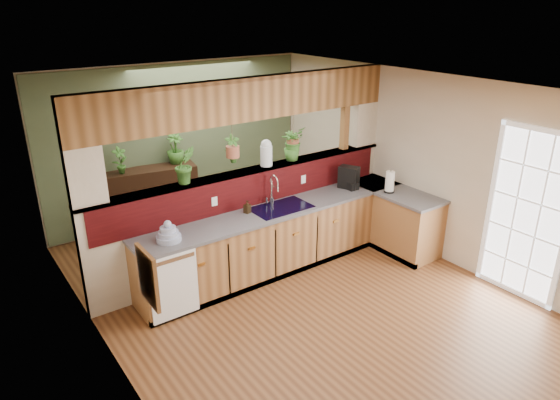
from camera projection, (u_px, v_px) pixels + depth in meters
ground at (311, 304)px, 6.17m from camera, size 4.60×7.00×0.01m
ceiling at (316, 92)px, 5.20m from camera, size 4.60×7.00×0.01m
wall_back at (180, 142)px, 8.32m from camera, size 4.60×0.02×2.60m
wall_left at (113, 265)px, 4.44m from camera, size 0.02×7.00×2.60m
wall_right at (441, 170)px, 6.93m from camera, size 0.02×7.00×2.60m
pass_through_partition at (252, 183)px, 6.76m from camera, size 4.60×0.21×2.60m
pass_through_ledge at (249, 171)px, 6.67m from camera, size 4.60×0.21×0.04m
header_beam at (248, 99)px, 6.32m from camera, size 4.60×0.15×0.55m
sage_backwall at (181, 142)px, 8.30m from camera, size 4.55×0.02×2.55m
countertop at (319, 230)px, 7.11m from camera, size 4.14×1.52×0.90m
dishwasher at (174, 286)px, 5.69m from camera, size 0.58×0.03×0.82m
navy_sink at (281, 213)px, 6.73m from camera, size 0.82×0.50×0.18m
french_door at (526, 217)px, 6.03m from camera, size 0.06×1.02×2.16m
framed_print at (148, 278)px, 3.76m from camera, size 0.04×0.35×0.45m
faucet at (273, 188)px, 6.73m from camera, size 0.19×0.19×0.43m
dish_stack at (168, 234)px, 5.75m from camera, size 0.29×0.29×0.26m
soap_dispenser at (247, 207)px, 6.51m from camera, size 0.10×0.10×0.17m
coffee_maker at (349, 178)px, 7.35m from camera, size 0.17×0.30×0.33m
paper_towel at (390, 182)px, 7.19m from camera, size 0.16×0.16×0.33m
glass_jar at (266, 153)px, 6.75m from camera, size 0.17×0.17×0.37m
ledge_plant_left at (185, 165)px, 6.08m from camera, size 0.27×0.22×0.47m
ledge_plant_right at (292, 146)px, 6.97m from camera, size 0.25×0.25×0.41m
hanging_plant_a at (232, 140)px, 6.37m from camera, size 0.22×0.17×0.49m
hanging_plant_b at (293, 129)px, 6.90m from camera, size 0.41×0.38×0.49m
shelving_console at (148, 200)px, 8.03m from camera, size 1.63×0.70×1.05m
shelf_plant_a at (120, 160)px, 7.55m from camera, size 0.25×0.19×0.43m
shelf_plant_b at (175, 148)px, 8.03m from camera, size 0.34×0.34×0.50m
floor_plant at (260, 194)px, 8.62m from camera, size 0.83×0.78×0.75m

